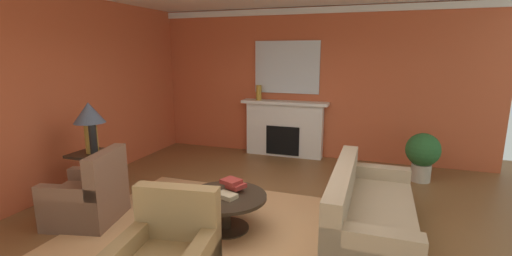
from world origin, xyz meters
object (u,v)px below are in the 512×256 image
fireplace (284,130)px  side_table (95,172)px  armchair_near_window (89,199)px  vase_mantel_left (259,93)px  table_lamp (89,118)px  sofa (368,217)px  potted_plant (423,153)px  mantel_mirror (287,67)px  vase_on_side_table (93,140)px  coffee_table (226,204)px

fireplace → side_table: (-2.11, -3.10, -0.15)m
armchair_near_window → vase_mantel_left: size_ratio=3.06×
side_table → table_lamp: 0.82m
side_table → sofa: bearing=0.3°
potted_plant → mantel_mirror: bearing=161.9°
sofa → vase_on_side_table: (-3.76, -0.14, 0.63)m
vase_on_side_table → potted_plant: (4.55, 2.49, -0.43)m
coffee_table → vase_mantel_left: size_ratio=3.19×
vase_on_side_table → side_table: bearing=141.3°
armchair_near_window → vase_on_side_table: size_ratio=2.12×
fireplace → table_lamp: table_lamp is taller
vase_mantel_left → coffee_table: bearing=-78.0°
armchair_near_window → vase_on_side_table: vase_on_side_table is taller
sofa → potted_plant: 2.48m
mantel_mirror → potted_plant: size_ratio=1.63×
side_table → vase_mantel_left: 3.54m
side_table → vase_on_side_table: bearing=-38.7°
sofa → armchair_near_window: 3.48m
coffee_table → potted_plant: size_ratio=1.20×
mantel_mirror → vase_on_side_table: size_ratio=3.01×
side_table → potted_plant: (4.70, 2.37, 0.09)m
potted_plant → table_lamp: bearing=-153.3°
armchair_near_window → table_lamp: (-0.50, 0.65, 0.92)m
armchair_near_window → potted_plant: armchair_near_window is taller
table_lamp → vase_mantel_left: bearing=62.9°
fireplace → potted_plant: 2.70m
table_lamp → coffee_table: bearing=-6.9°
fireplace → armchair_near_window: (-1.61, -3.75, -0.25)m
coffee_table → vase_mantel_left: bearing=102.0°
side_table → potted_plant: potted_plant is taller
side_table → vase_on_side_table: 0.56m
armchair_near_window → side_table: (-0.50, 0.65, 0.09)m
fireplace → table_lamp: (-2.11, -3.10, 0.67)m
sofa → vase_mantel_left: size_ratio=6.71×
armchair_near_window → coffee_table: armchair_near_window is taller
side_table → potted_plant: bearing=26.7°
coffee_table → potted_plant: potted_plant is taller
sofa → side_table: (-3.91, -0.02, 0.10)m
table_lamp → vase_mantel_left: 3.42m
vase_mantel_left → table_lamp: bearing=-117.1°
fireplace → mantel_mirror: (0.00, 0.12, 1.30)m
side_table → mantel_mirror: bearing=56.8°
armchair_near_window → coffee_table: size_ratio=0.96×
fireplace → mantel_mirror: size_ratio=1.33×
armchair_near_window → potted_plant: bearing=35.7°
side_table → potted_plant: size_ratio=0.84×
armchair_near_window → vase_on_side_table: 0.89m
mantel_mirror → fireplace: bearing=-90.0°
coffee_table → potted_plant: bearing=47.3°
potted_plant → vase_mantel_left: bearing=167.8°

